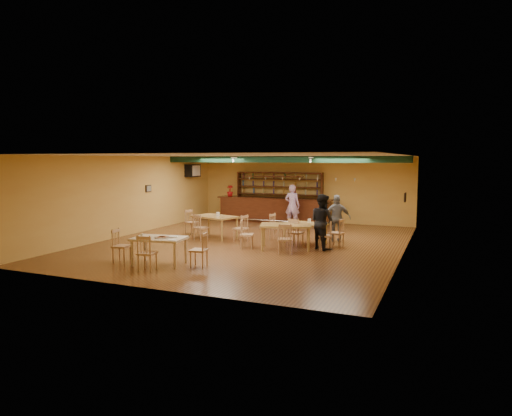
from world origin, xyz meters
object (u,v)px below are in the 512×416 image
at_px(dining_table_b, 305,233).
at_px(patron_right_a, 322,222).
at_px(bar_counter, 274,210).
at_px(patron_bar, 292,205).
at_px(dining_table_a, 215,227).
at_px(dining_table_d, 286,237).
at_px(near_table, 159,251).

height_order(dining_table_b, patron_right_a, patron_right_a).
height_order(bar_counter, patron_right_a, patron_right_a).
xyz_separation_m(patron_bar, patron_right_a, (2.48, -4.44, -0.01)).
relative_size(bar_counter, dining_table_b, 3.83).
relative_size(dining_table_a, dining_table_d, 1.00).
height_order(bar_counter, dining_table_b, bar_counter).
bearing_deg(patron_bar, dining_table_a, 66.32).
bearing_deg(patron_bar, bar_counter, -35.51).
distance_m(dining_table_a, dining_table_d, 3.30).
xyz_separation_m(dining_table_b, dining_table_d, (-0.28, -1.26, 0.05)).
bearing_deg(patron_bar, dining_table_d, 106.47).
bearing_deg(dining_table_d, patron_right_a, 5.20).
bearing_deg(dining_table_b, near_table, -110.24).
bearing_deg(dining_table_a, patron_right_a, 7.81).
distance_m(dining_table_a, patron_bar, 4.23).
bearing_deg(patron_right_a, dining_table_a, 26.56).
bearing_deg(dining_table_d, near_table, -144.20).
bearing_deg(dining_table_d, patron_bar, 88.12).
distance_m(bar_counter, dining_table_a, 4.69).
distance_m(dining_table_b, near_table, 5.39).
distance_m(dining_table_a, dining_table_b, 3.40).
height_order(dining_table_d, near_table, dining_table_d).
distance_m(bar_counter, near_table, 9.10).
distance_m(dining_table_b, dining_table_d, 1.29).
distance_m(dining_table_d, near_table, 4.19).
relative_size(bar_counter, dining_table_d, 3.36).
bearing_deg(dining_table_a, bar_counter, 98.95).
xyz_separation_m(dining_table_a, patron_bar, (1.72, 3.83, 0.50)).
relative_size(bar_counter, near_table, 3.85).
height_order(near_table, patron_bar, patron_bar).
distance_m(dining_table_a, near_table, 4.49).
relative_size(dining_table_d, near_table, 1.14).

